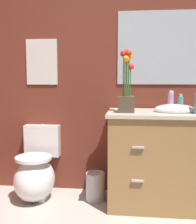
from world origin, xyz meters
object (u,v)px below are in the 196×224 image
Objects in this scene: hand_wash_bottle at (180,104)px; trash_bin at (95,186)px; wall_poster at (42,62)px; soap_bottle at (171,101)px; wall_mirror at (159,48)px; toilet at (36,174)px; flower_vase at (127,89)px; vanity_cabinet at (160,158)px.

trash_bin is (-0.76, 0.03, -0.80)m from hand_wash_bottle.
soap_bottle is at bearing -7.07° from wall_poster.
wall_poster is (-1.34, 0.29, 0.38)m from hand_wash_bottle.
toilet is at bearing -167.09° from wall_mirror.
wall_poster is (-0.58, 0.26, 1.18)m from trash_bin.
soap_bottle is 1.33m from wall_poster.
wall_poster is at bearing 180.00° from wall_mirror.
flower_vase reaches higher than toilet.
toilet is at bearing 179.18° from hand_wash_bottle.
flower_vase is 2.99× the size of soap_bottle.
flower_vase is 1.20× the size of wall_poster.
trash_bin is at bearing 176.56° from vanity_cabinet.
wall_poster is (-0.87, 0.37, 0.25)m from flower_vase.
flower_vase reaches higher than hand_wash_bottle.
wall_mirror reaches higher than vanity_cabinet.
wall_poster is at bearing 172.93° from soap_bottle.
vanity_cabinet is (1.17, -0.03, 0.20)m from toilet.
vanity_cabinet reaches higher than trash_bin.
soap_bottle is (0.10, 0.14, 0.50)m from vanity_cabinet.
trash_bin is 1.46m from wall_mirror.
trash_bin is at bearing 177.86° from hand_wash_bottle.
soap_bottle is at bearing 117.72° from hand_wash_bottle.
vanity_cabinet is 3.84× the size of trash_bin.
trash_bin is at bearing 159.67° from flower_vase.
wall_poster is at bearing 155.87° from trash_bin.
hand_wash_bottle is at bearing 9.44° from flower_vase.
wall_mirror reaches higher than trash_bin.
vanity_cabinet is 0.67m from trash_bin.
soap_bottle is at bearing 8.32° from trash_bin.
toilet is at bearing -179.09° from trash_bin.
trash_bin is at bearing -171.68° from soap_bottle.
vanity_cabinet is at bearing -1.29° from toilet.
flower_vase is at bearing -170.56° from hand_wash_bottle.
soap_bottle is (0.40, 0.21, -0.12)m from flower_vase.
toilet is 2.54× the size of trash_bin.
vanity_cabinet is at bearing -125.72° from soap_bottle.
wall_mirror is at bearing 122.74° from soap_bottle.
trash_bin is 0.60× the size of wall_poster.
soap_bottle reaches higher than vanity_cabinet.
hand_wash_bottle is at bearing -0.82° from toilet.
wall_mirror reaches higher than wall_poster.
toilet is 0.86× the size of wall_mirror.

